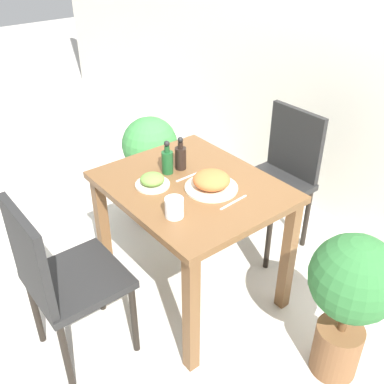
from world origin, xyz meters
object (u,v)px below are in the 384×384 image
Objects in this scene: food_plate at (211,182)px; side_plate at (152,181)px; sauce_bottle at (167,161)px; potted_plant_right at (351,293)px; condiment_bottle at (181,157)px; chair_near at (60,276)px; chair_far at (280,172)px; drink_cup at (174,207)px; potted_plant_left at (151,161)px.

food_plate is 0.30m from side_plate.
sauce_bottle is 1.10m from potted_plant_right.
side_plate is 0.23m from condiment_bottle.
condiment_bottle is 1.08m from potted_plant_right.
chair_near is 1.16× the size of potted_plant_right.
chair_near is 1.51m from chair_far.
condiment_bottle is (-0.27, 0.01, 0.03)m from food_plate.
condiment_bottle is 0.24× the size of potted_plant_right.
drink_cup is 0.87m from potted_plant_right.
chair_far reaches higher than potted_plant_left.
drink_cup is at bearing -31.41° from sauce_bottle.
potted_plant_right is at bearing -1.57° from potted_plant_left.
side_plate is at bearing -32.25° from potted_plant_left.
chair_near reaches higher than potted_plant_left.
chair_near is 1.30m from potted_plant_right.
potted_plant_left is at bearing -52.86° from chair_near.
food_plate is at bearing 45.79° from side_plate.
sauce_bottle is 0.76m from potted_plant_left.
chair_near and chair_far have the same top height.
chair_near is 0.64m from side_plate.
condiment_bottle is (-0.34, 0.30, 0.02)m from drink_cup.
condiment_bottle reaches higher than chair_near.
chair_near is 0.87m from condiment_bottle.
drink_cup is at bearing -111.02° from chair_near.
side_plate is 0.22× the size of potted_plant_right.
sauce_bottle is at bearing 148.59° from drink_cup.
potted_plant_right is (1.64, -0.04, 0.05)m from potted_plant_left.
condiment_bottle is at bearing -18.06° from potted_plant_left.
drink_cup reaches higher than potted_plant_left.
condiment_bottle is 0.74m from potted_plant_left.
potted_plant_left is (-0.73, -0.50, -0.06)m from chair_far.
potted_plant_left is (-0.62, 0.20, -0.35)m from condiment_bottle.
potted_plant_right is (0.91, -0.55, -0.02)m from chair_far.
side_plate is at bearing -158.65° from potted_plant_right.
drink_cup is (0.22, -1.00, 0.26)m from chair_far.
condiment_bottle is at bearing 85.86° from sauce_bottle.
condiment_bottle reaches higher than food_plate.
chair_far is 9.77× the size of drink_cup.
sauce_bottle and condiment_bottle have the same top height.
drink_cup reaches higher than side_plate.
chair_near is 0.79m from sauce_bottle.
chair_far reaches higher than side_plate.
chair_far is 4.90× the size of sauce_bottle.
potted_plant_right is (1.03, 0.24, -0.30)m from sauce_bottle.
chair_far is 0.85m from sauce_bottle.
chair_near is 3.41× the size of food_plate.
side_plate is at bearing -93.77° from chair_far.
chair_far is at bearing 86.23° from side_plate.
side_plate is (-0.21, -0.21, -0.01)m from food_plate.
potted_plant_left is (-0.61, 0.28, -0.35)m from sauce_bottle.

